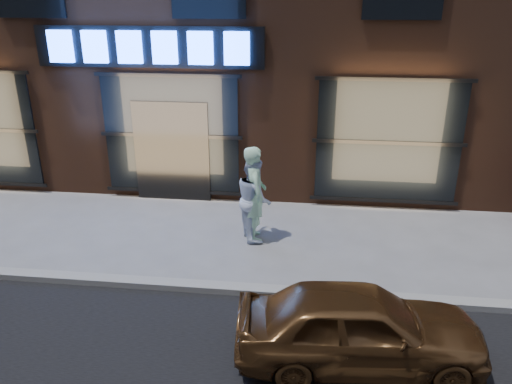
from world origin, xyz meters
TOP-DOWN VIEW (x-y plane):
  - ground at (0.00, 0.00)m, footprint 90.00×90.00m
  - curb at (0.00, 0.00)m, footprint 60.00×0.25m
  - man_bowtie at (2.21, 2.04)m, footprint 0.66×0.82m
  - man_cap at (2.19, 2.09)m, footprint 0.90×1.01m
  - gold_sedan at (4.05, -1.47)m, footprint 3.43×1.63m

SIDE VIEW (x-z plane):
  - ground at x=0.00m, z-range 0.00..0.00m
  - curb at x=0.00m, z-range 0.00..0.12m
  - gold_sedan at x=4.05m, z-range 0.00..1.13m
  - man_cap at x=2.19m, z-range 0.00..1.71m
  - man_bowtie at x=2.21m, z-range 0.00..1.96m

